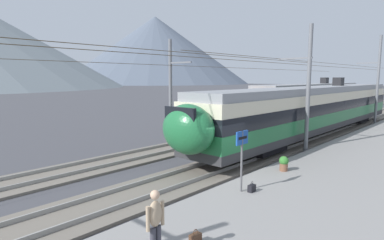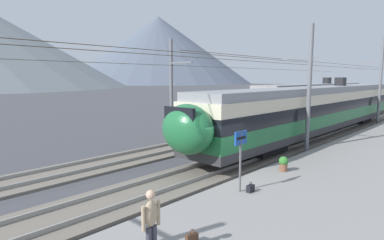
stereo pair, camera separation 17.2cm
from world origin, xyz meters
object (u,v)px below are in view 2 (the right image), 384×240
at_px(handbag_near_sign, 250,188).
at_px(potted_plant_platform_edge, 284,163).
at_px(passenger_walking, 151,221).
at_px(handbag_beside_passenger, 192,238).
at_px(train_far_track, 312,99).
at_px(catenary_mast_mid, 307,87).
at_px(catenary_mast_east, 379,79).
at_px(train_near_platform, 317,108).
at_px(platform_sign, 241,147).
at_px(catenary_mast_far_side, 173,89).

relative_size(handbag_near_sign, potted_plant_platform_edge, 0.58).
relative_size(passenger_walking, handbag_beside_passenger, 4.44).
xyz_separation_m(train_far_track, passenger_walking, (-30.43, -9.04, -0.96)).
height_order(catenary_mast_mid, catenary_mast_east, catenary_mast_east).
bearing_deg(passenger_walking, train_far_track, 16.55).
distance_m(train_near_platform, handbag_beside_passenger, 19.16).
relative_size(platform_sign, handbag_beside_passenger, 6.01).
xyz_separation_m(catenary_mast_far_side, platform_sign, (-5.68, -9.59, -1.77)).
xyz_separation_m(catenary_mast_east, catenary_mast_far_side, (-19.06, 8.18, -0.62)).
relative_size(passenger_walking, handbag_near_sign, 4.29).
bearing_deg(catenary_mast_mid, platform_sign, -170.74).
xyz_separation_m(train_near_platform, platform_sign, (-14.59, -3.13, -0.23)).
bearing_deg(potted_plant_platform_edge, handbag_near_sign, -173.23).
bearing_deg(passenger_walking, catenary_mast_east, 4.83).
xyz_separation_m(train_near_platform, catenary_mast_mid, (-5.83, -1.70, 1.75)).
height_order(train_near_platform, catenary_mast_east, catenary_mast_east).
distance_m(train_near_platform, platform_sign, 14.92).
xyz_separation_m(catenary_mast_mid, handbag_near_sign, (-8.53, -1.75, -3.52)).
xyz_separation_m(catenary_mast_east, handbag_near_sign, (-24.51, -1.73, -3.93)).
height_order(train_near_platform, platform_sign, train_near_platform).
relative_size(passenger_walking, potted_plant_platform_edge, 2.49).
relative_size(platform_sign, potted_plant_platform_edge, 3.36).
distance_m(catenary_mast_mid, catenary_mast_east, 15.99).
xyz_separation_m(handbag_beside_passenger, handbag_near_sign, (4.20, 0.96, 0.01)).
distance_m(platform_sign, passenger_walking, 5.33).
height_order(train_far_track, handbag_near_sign, train_far_track).
distance_m(train_far_track, potted_plant_platform_edge, 23.16).
height_order(train_near_platform, potted_plant_platform_edge, train_near_platform).
xyz_separation_m(passenger_walking, handbag_near_sign, (5.39, 0.79, -0.81)).
xyz_separation_m(catenary_mast_mid, potted_plant_platform_edge, (-5.21, -1.35, -3.28)).
distance_m(catenary_mast_mid, passenger_walking, 14.40).
bearing_deg(handbag_beside_passenger, potted_plant_platform_edge, 10.19).
height_order(catenary_mast_mid, catenary_mast_far_side, catenary_mast_mid).
relative_size(platform_sign, passenger_walking, 1.35).
xyz_separation_m(passenger_walking, potted_plant_platform_edge, (8.70, 1.18, -0.57)).
distance_m(catenary_mast_east, passenger_walking, 30.17).
xyz_separation_m(train_near_platform, catenary_mast_east, (10.15, -1.71, 2.16)).
xyz_separation_m(catenary_mast_mid, platform_sign, (-8.76, -1.43, -1.98)).
bearing_deg(catenary_mast_mid, train_far_track, 21.49).
bearing_deg(catenary_mast_east, catenary_mast_far_side, 156.78).
xyz_separation_m(catenary_mast_far_side, handbag_near_sign, (-5.45, -9.91, -3.31)).
bearing_deg(train_far_track, handbag_near_sign, -161.77).
relative_size(train_near_platform, handbag_near_sign, 75.72).
bearing_deg(handbag_near_sign, catenary_mast_far_side, 61.20).
bearing_deg(train_near_platform, potted_plant_platform_edge, -164.55).
relative_size(catenary_mast_mid, catenary_mast_east, 1.00).
distance_m(train_near_platform, catenary_mast_far_side, 11.11).
distance_m(catenary_mast_far_side, potted_plant_platform_edge, 10.22).
relative_size(catenary_mast_east, potted_plant_platform_edge, 72.88).
height_order(train_far_track, catenary_mast_far_side, catenary_mast_far_side).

